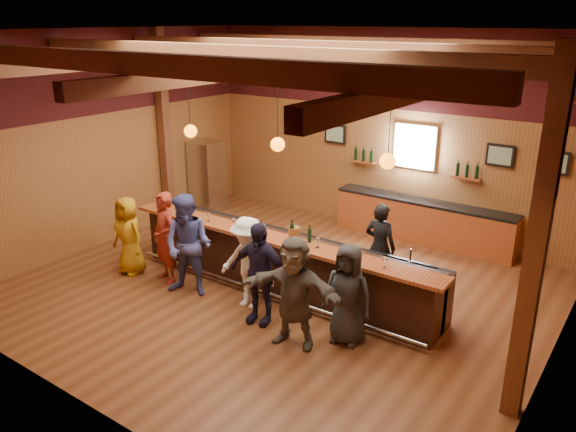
% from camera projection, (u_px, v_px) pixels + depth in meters
% --- Properties ---
extents(room, '(9.04, 9.00, 4.52)m').
position_uv_depth(room, '(279.00, 113.00, 9.18)').
color(room, brown).
rests_on(room, ground).
extents(bar_counter, '(6.30, 1.07, 1.11)m').
position_uv_depth(bar_counter, '(284.00, 262.00, 10.15)').
color(bar_counter, black).
rests_on(bar_counter, ground).
extents(back_bar_cabinet, '(4.00, 0.52, 0.95)m').
position_uv_depth(back_bar_cabinet, '(422.00, 221.00, 12.28)').
color(back_bar_cabinet, '#8F3B1A').
rests_on(back_bar_cabinet, ground).
extents(window, '(0.95, 0.09, 0.95)m').
position_uv_depth(window, '(415.00, 147.00, 12.14)').
color(window, silver).
rests_on(window, room).
extents(framed_pictures, '(5.35, 0.05, 0.45)m').
position_uv_depth(framed_pictures, '(454.00, 150.00, 11.65)').
color(framed_pictures, black).
rests_on(framed_pictures, room).
extents(wine_shelves, '(3.00, 0.18, 0.30)m').
position_uv_depth(wine_shelves, '(412.00, 166.00, 12.23)').
color(wine_shelves, '#8F3B1A').
rests_on(wine_shelves, room).
extents(pendant_lights, '(4.24, 0.24, 1.37)m').
position_uv_depth(pendant_lights, '(278.00, 144.00, 9.31)').
color(pendant_lights, black).
rests_on(pendant_lights, room).
extents(stainless_fridge, '(0.70, 0.70, 1.80)m').
position_uv_depth(stainless_fridge, '(207.00, 177.00, 14.14)').
color(stainless_fridge, silver).
rests_on(stainless_fridge, ground).
extents(customer_orange, '(0.76, 0.50, 1.53)m').
position_uv_depth(customer_orange, '(129.00, 235.00, 10.70)').
color(customer_orange, '#B97D11').
rests_on(customer_orange, ground).
extents(customer_redvest, '(0.72, 0.58, 1.73)m').
position_uv_depth(customer_redvest, '(165.00, 238.00, 10.33)').
color(customer_redvest, maroon).
rests_on(customer_redvest, ground).
extents(customer_denim, '(1.06, 0.92, 1.85)m').
position_uv_depth(customer_denim, '(188.00, 246.00, 9.80)').
color(customer_denim, '#4A4E94').
rests_on(customer_denim, ground).
extents(customer_white, '(1.09, 0.68, 1.61)m').
position_uv_depth(customer_white, '(248.00, 263.00, 9.41)').
color(customer_white, white).
rests_on(customer_white, ground).
extents(customer_navy, '(1.05, 0.55, 1.71)m').
position_uv_depth(customer_navy, '(259.00, 273.00, 8.91)').
color(customer_navy, '#1F1932').
rests_on(customer_navy, ground).
extents(customer_brown, '(1.67, 0.78, 1.73)m').
position_uv_depth(customer_brown, '(294.00, 292.00, 8.28)').
color(customer_brown, '#5E544B').
rests_on(customer_brown, ground).
extents(customer_dark, '(0.83, 0.59, 1.59)m').
position_uv_depth(customer_dark, '(348.00, 294.00, 8.37)').
color(customer_dark, '#28292B').
rests_on(customer_dark, ground).
extents(bartender, '(0.59, 0.39, 1.63)m').
position_uv_depth(bartender, '(380.00, 247.00, 10.06)').
color(bartender, black).
rests_on(bartender, ground).
extents(ice_bucket, '(0.20, 0.20, 0.22)m').
position_uv_depth(ice_bucket, '(294.00, 233.00, 9.55)').
color(ice_bucket, brown).
rests_on(ice_bucket, bar_counter).
extents(bottle_a, '(0.08, 0.08, 0.37)m').
position_uv_depth(bottle_a, '(292.00, 232.00, 9.50)').
color(bottle_a, black).
rests_on(bottle_a, bar_counter).
extents(bottle_b, '(0.07, 0.07, 0.31)m').
position_uv_depth(bottle_b, '(309.00, 235.00, 9.43)').
color(bottle_b, black).
rests_on(bottle_b, bar_counter).
extents(glass_a, '(0.07, 0.07, 0.17)m').
position_uv_depth(glass_a, '(156.00, 202.00, 11.13)').
color(glass_a, silver).
rests_on(glass_a, bar_counter).
extents(glass_b, '(0.09, 0.09, 0.20)m').
position_uv_depth(glass_b, '(192.00, 210.00, 10.59)').
color(glass_b, silver).
rests_on(glass_b, bar_counter).
extents(glass_c, '(0.07, 0.07, 0.16)m').
position_uv_depth(glass_c, '(208.00, 215.00, 10.41)').
color(glass_c, silver).
rests_on(glass_c, bar_counter).
extents(glass_d, '(0.09, 0.09, 0.20)m').
position_uv_depth(glass_d, '(233.00, 221.00, 10.04)').
color(glass_d, silver).
rests_on(glass_d, bar_counter).
extents(glass_e, '(0.07, 0.07, 0.17)m').
position_uv_depth(glass_e, '(263.00, 226.00, 9.85)').
color(glass_e, silver).
rests_on(glass_e, bar_counter).
extents(glass_f, '(0.08, 0.08, 0.18)m').
position_uv_depth(glass_f, '(318.00, 240.00, 9.21)').
color(glass_f, silver).
rests_on(glass_f, bar_counter).
extents(glass_g, '(0.08, 0.08, 0.19)m').
position_uv_depth(glass_g, '(347.00, 248.00, 8.88)').
color(glass_g, silver).
rests_on(glass_g, bar_counter).
extents(glass_h, '(0.08, 0.08, 0.19)m').
position_uv_depth(glass_h, '(385.00, 260.00, 8.45)').
color(glass_h, silver).
rests_on(glass_h, bar_counter).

